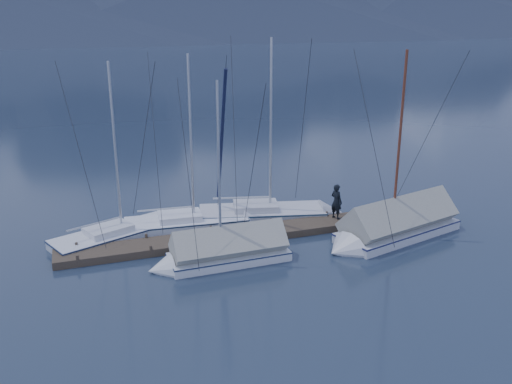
% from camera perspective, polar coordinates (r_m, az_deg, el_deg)
% --- Properties ---
extents(ground, '(1000.00, 1000.00, 0.00)m').
position_cam_1_polar(ground, '(23.80, 1.58, -6.46)').
color(ground, '#162133').
rests_on(ground, ground).
extents(dock, '(18.00, 1.50, 0.54)m').
position_cam_1_polar(dock, '(25.48, 0.00, -4.48)').
color(dock, '#382D23').
rests_on(dock, ground).
extents(mooring_posts, '(15.12, 1.52, 0.35)m').
position_cam_1_polar(mooring_posts, '(25.24, -1.08, -4.11)').
color(mooring_posts, '#382D23').
rests_on(mooring_posts, ground).
extents(sailboat_open_left, '(6.90, 4.34, 8.86)m').
position_cam_1_polar(sailboat_open_left, '(26.38, -13.01, -4.05)').
color(sailboat_open_left, silver).
rests_on(sailboat_open_left, ground).
extents(sailboat_open_mid, '(7.01, 2.95, 9.10)m').
position_cam_1_polar(sailboat_open_mid, '(26.93, -5.52, -3.18)').
color(sailboat_open_mid, white).
rests_on(sailboat_open_mid, ground).
extents(sailboat_open_right, '(7.72, 3.81, 9.84)m').
position_cam_1_polar(sailboat_open_right, '(27.93, 2.54, -2.29)').
color(sailboat_open_right, silver).
rests_on(sailboat_open_right, ground).
extents(sailboat_covered_near, '(7.62, 4.00, 9.48)m').
position_cam_1_polar(sailboat_covered_near, '(25.92, 13.92, -3.77)').
color(sailboat_covered_near, silver).
rests_on(sailboat_covered_near, ground).
extents(sailboat_covered_far, '(5.97, 2.53, 8.32)m').
position_cam_1_polar(sailboat_covered_far, '(22.78, -4.01, -6.54)').
color(sailboat_covered_far, silver).
rests_on(sailboat_covered_far, ground).
extents(person, '(0.63, 0.75, 1.75)m').
position_cam_1_polar(person, '(26.80, 8.47, -0.99)').
color(person, black).
rests_on(person, dock).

